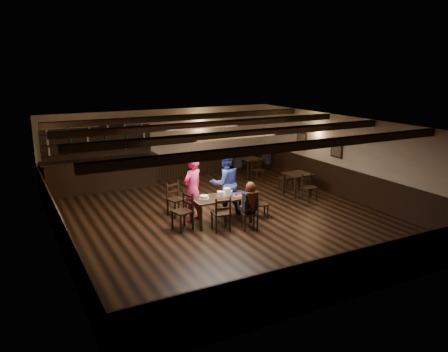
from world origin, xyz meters
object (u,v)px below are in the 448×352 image
man_blue (225,183)px  bar_counter (101,170)px  chair_near_left (222,211)px  chair_near_right (250,212)px  woman_pink (193,189)px  cake (204,197)px  dining_table (221,200)px

man_blue → bar_counter: 5.08m
chair_near_left → bar_counter: bar_counter is taller
chair_near_right → woman_pink: (-1.07, 1.37, 0.42)m
cake → chair_near_left: bearing=-75.3°
chair_near_right → bar_counter: (-2.63, 5.76, 0.22)m
chair_near_right → cake: bearing=134.1°
dining_table → cake: 0.50m
dining_table → woman_pink: woman_pink is taller
chair_near_left → cake: size_ratio=3.49×
dining_table → chair_near_right: 0.96m
chair_near_left → man_blue: size_ratio=0.50×
man_blue → bar_counter: size_ratio=0.48×
dining_table → man_blue: size_ratio=0.87×
dining_table → chair_near_left: (-0.30, -0.60, -0.11)m
chair_near_left → cake: 0.76m
chair_near_left → man_blue: (0.72, 1.18, 0.39)m
woman_pink → man_blue: 1.06m
chair_near_left → bar_counter: bearing=109.0°
cake → bar_counter: bar_counter is taller
chair_near_left → cake: chair_near_left is taller
dining_table → cake: cake is taller
chair_near_right → man_blue: bearing=90.2°
bar_counter → cake: bearing=-70.4°
chair_near_left → bar_counter: size_ratio=0.24×
dining_table → man_blue: bearing=53.7°
chair_near_left → chair_near_right: chair_near_left is taller
chair_near_right → cake: size_ratio=3.13×
woman_pink → bar_counter: bearing=-95.4°
woman_pink → bar_counter: 4.67m
cake → bar_counter: (-1.72, 4.83, -0.07)m
bar_counter → dining_table: bearing=-65.9°
dining_table → bar_counter: bar_counter is taller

